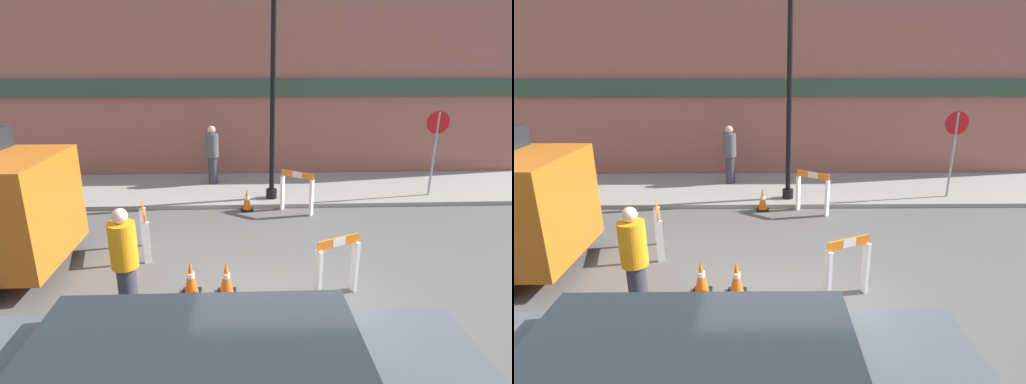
{
  "view_description": "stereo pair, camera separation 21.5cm",
  "coord_description": "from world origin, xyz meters",
  "views": [
    {
      "loc": [
        -0.66,
        -5.0,
        3.58
      ],
      "look_at": [
        -0.35,
        2.82,
        1.0
      ],
      "focal_mm": 28.0,
      "sensor_mm": 36.0,
      "label": 1
    },
    {
      "loc": [
        -0.44,
        -5.01,
        3.58
      ],
      "look_at": [
        -0.35,
        2.82,
        1.0
      ],
      "focal_mm": 28.0,
      "sensor_mm": 36.0,
      "label": 2
    }
  ],
  "objects": [
    {
      "name": "traffic_cone_0",
      "position": [
        -0.91,
        0.59,
        0.29
      ],
      "size": [
        0.3,
        0.3,
        0.6
      ],
      "color": "black",
      "rests_on": "ground_plane"
    },
    {
      "name": "sidewalk_slab",
      "position": [
        0.0,
        6.0,
        0.05
      ],
      "size": [
        18.0,
        3.0,
        0.11
      ],
      "color": "gray",
      "rests_on": "ground_plane"
    },
    {
      "name": "storefront_facade",
      "position": [
        0.0,
        7.57,
        2.75
      ],
      "size": [
        18.0,
        0.22,
        5.5
      ],
      "color": "#93564C",
      "rests_on": "ground_plane"
    },
    {
      "name": "barricade_2",
      "position": [
        -2.51,
        2.09,
        0.52
      ],
      "size": [
        0.37,
        0.84,
        0.96
      ],
      "rotation": [
        0.0,
        0.0,
        11.29
      ],
      "color": "white",
      "rests_on": "ground_plane"
    },
    {
      "name": "streetlamp_post",
      "position": [
        0.15,
        5.02,
        3.47
      ],
      "size": [
        0.44,
        0.44,
        5.23
      ],
      "color": "black",
      "rests_on": "sidewalk_slab"
    },
    {
      "name": "barricade_0",
      "position": [
        0.83,
        0.49,
        0.54
      ],
      "size": [
        0.76,
        0.44,
        1.02
      ],
      "rotation": [
        0.0,
        0.0,
        6.71
      ],
      "color": "white",
      "rests_on": "ground_plane"
    },
    {
      "name": "ground_plane",
      "position": [
        0.0,
        0.0,
        0.0
      ],
      "size": [
        60.0,
        60.0,
        0.0
      ],
      "primitive_type": "plane",
      "color": "#565451"
    },
    {
      "name": "person_worker",
      "position": [
        -2.32,
        0.13,
        0.89
      ],
      "size": [
        0.54,
        0.54,
        1.68
      ],
      "rotation": [
        0.0,
        0.0,
        0.84
      ],
      "color": "#33333D",
      "rests_on": "ground_plane"
    },
    {
      "name": "traffic_cone_2",
      "position": [
        -1.47,
        0.62,
        0.29
      ],
      "size": [
        0.3,
        0.3,
        0.6
      ],
      "color": "black",
      "rests_on": "ground_plane"
    },
    {
      "name": "stop_sign",
      "position": [
        4.44,
        5.11,
        1.62
      ],
      "size": [
        0.6,
        0.06,
        2.26
      ],
      "rotation": [
        0.0,
        0.0,
        3.16
      ],
      "color": "gray",
      "rests_on": "sidewalk_slab"
    },
    {
      "name": "traffic_cone_1",
      "position": [
        -0.51,
        4.39,
        0.27
      ],
      "size": [
        0.3,
        0.3,
        0.57
      ],
      "color": "black",
      "rests_on": "ground_plane"
    },
    {
      "name": "barricade_1",
      "position": [
        0.71,
        4.21,
        0.56
      ],
      "size": [
        0.78,
        0.59,
        1.04
      ],
      "rotation": [
        0.0,
        0.0,
        8.83
      ],
      "color": "white",
      "rests_on": "ground_plane"
    },
    {
      "name": "person_pedestrian",
      "position": [
        -1.48,
        6.43,
        1.02
      ],
      "size": [
        0.5,
        0.5,
        1.71
      ],
      "rotation": [
        0.0,
        0.0,
        3.59
      ],
      "color": "#33333D",
      "rests_on": "sidewalk_slab"
    }
  ]
}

